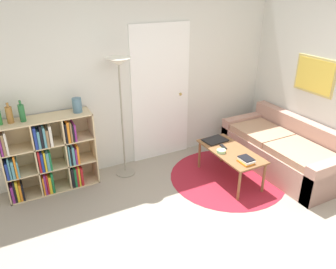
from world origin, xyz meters
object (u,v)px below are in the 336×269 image
(bowl, at_px, (221,151))
(vase_on_shelf, at_px, (77,105))
(bottle_right, at_px, (22,113))
(bookshelf, at_px, (47,156))
(laptop, at_px, (215,140))
(floor_lamp, at_px, (119,77))
(bottle_middle, at_px, (9,115))
(coffee_table, at_px, (231,154))
(couch, at_px, (284,151))

(bowl, height_order, vase_on_shelf, vase_on_shelf)
(bottle_right, height_order, vase_on_shelf, bottle_right)
(bowl, bearing_deg, bookshelf, 157.13)
(laptop, relative_size, bowl, 2.80)
(bookshelf, bearing_deg, bowl, -22.87)
(bottle_right, bearing_deg, laptop, -12.58)
(bookshelf, relative_size, bowl, 9.08)
(bookshelf, relative_size, vase_on_shelf, 6.11)
(floor_lamp, xyz_separation_m, bottle_middle, (-1.36, 0.09, -0.31))
(bottle_middle, relative_size, bottle_right, 0.95)
(bottle_right, bearing_deg, bowl, -20.89)
(floor_lamp, distance_m, coffee_table, 1.83)
(bookshelf, relative_size, floor_lamp, 0.68)
(bottle_middle, height_order, vase_on_shelf, bottle_middle)
(laptop, bearing_deg, couch, -25.42)
(bookshelf, xyz_separation_m, bottle_middle, (-0.33, 0.01, 0.64))
(floor_lamp, relative_size, bowl, 13.36)
(couch, xyz_separation_m, bowl, (-1.09, 0.12, 0.21))
(couch, xyz_separation_m, bottle_middle, (-3.55, 1.02, 0.87))
(floor_lamp, height_order, vase_on_shelf, floor_lamp)
(bowl, relative_size, vase_on_shelf, 0.67)
(coffee_table, height_order, bottle_middle, bottle_middle)
(coffee_table, height_order, bottle_right, bottle_right)
(bookshelf, xyz_separation_m, coffee_table, (2.28, -0.91, -0.09))
(vase_on_shelf, bearing_deg, bottle_right, -179.05)
(bowl, xyz_separation_m, vase_on_shelf, (-1.66, 0.90, 0.65))
(bottle_middle, height_order, bottle_right, bottle_right)
(floor_lamp, relative_size, coffee_table, 1.67)
(bookshelf, distance_m, floor_lamp, 1.40)
(laptop, distance_m, bowl, 0.36)
(floor_lamp, height_order, laptop, floor_lamp)
(bookshelf, height_order, bottle_middle, bottle_middle)
(bookshelf, distance_m, bottle_right, 0.67)
(bowl, bearing_deg, laptop, 68.15)
(bookshelf, height_order, coffee_table, bookshelf)
(bottle_middle, bearing_deg, coffee_table, -19.45)
(coffee_table, xyz_separation_m, bottle_right, (-2.48, 0.90, 0.74))
(bookshelf, distance_m, laptop, 2.33)
(coffee_table, xyz_separation_m, bowl, (-0.15, 0.02, 0.07))
(floor_lamp, bearing_deg, couch, -22.96)
(coffee_table, bearing_deg, bottle_middle, 160.55)
(laptop, height_order, vase_on_shelf, vase_on_shelf)
(vase_on_shelf, bearing_deg, bottle_middle, 179.35)
(bowl, distance_m, bottle_middle, 2.70)
(floor_lamp, bearing_deg, bottle_right, 176.56)
(coffee_table, height_order, vase_on_shelf, vase_on_shelf)
(bottle_middle, bearing_deg, vase_on_shelf, -0.65)
(bookshelf, bearing_deg, couch, -17.48)
(bottle_right, bearing_deg, bottle_middle, 171.70)
(bowl, height_order, bottle_right, bottle_right)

